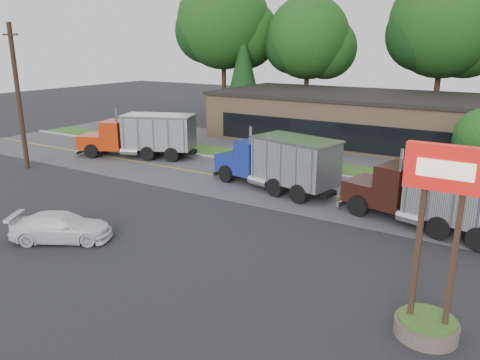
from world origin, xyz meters
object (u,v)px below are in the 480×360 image
(utility_pole, at_px, (18,97))
(bilo_sign, at_px, (433,276))
(rally_car, at_px, (62,227))
(dump_truck_maroon, at_px, (440,193))
(dump_truck_red, at_px, (144,134))
(dump_truck_blue, at_px, (280,161))

(utility_pole, relative_size, bilo_sign, 1.68)
(rally_car, bearing_deg, dump_truck_maroon, -85.70)
(dump_truck_red, height_order, dump_truck_blue, same)
(dump_truck_red, bearing_deg, dump_truck_maroon, 148.93)
(dump_truck_red, xyz_separation_m, rally_car, (8.16, -14.14, -1.16))
(utility_pole, distance_m, bilo_sign, 29.29)
(bilo_sign, xyz_separation_m, dump_truck_maroon, (-1.35, 9.23, -0.22))
(utility_pole, xyz_separation_m, dump_truck_blue, (17.89, 4.85, -3.29))
(bilo_sign, bearing_deg, utility_pole, 168.11)
(dump_truck_maroon, xyz_separation_m, rally_car, (-14.15, -10.37, -1.16))
(utility_pole, height_order, rally_car, utility_pole)
(dump_truck_blue, relative_size, dump_truck_maroon, 0.99)
(bilo_sign, relative_size, dump_truck_blue, 0.69)
(bilo_sign, distance_m, rally_car, 15.60)
(dump_truck_red, relative_size, dump_truck_maroon, 1.08)
(dump_truck_blue, distance_m, dump_truck_maroon, 9.40)
(utility_pole, bearing_deg, rally_car, -28.78)
(bilo_sign, relative_size, dump_truck_maroon, 0.68)
(dump_truck_blue, relative_size, rally_car, 1.94)
(dump_truck_blue, bearing_deg, rally_car, 80.95)
(dump_truck_red, height_order, dump_truck_maroon, same)
(bilo_sign, relative_size, rally_car, 1.34)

